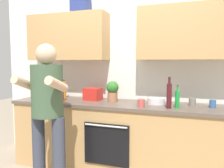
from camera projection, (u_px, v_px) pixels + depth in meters
back_wall_unit at (124, 57)px, 3.14m from camera, size 4.00×0.38×2.50m
counter at (118, 137)px, 2.98m from camera, size 2.84×0.67×0.90m
person_standing at (47, 105)px, 2.48m from camera, size 0.49×0.45×1.61m
bottle_soda at (177, 99)px, 2.60m from camera, size 0.05×0.05×0.26m
bottle_hotsauce at (61, 93)px, 3.10m from camera, size 0.08×0.08×0.24m
bottle_juice at (64, 91)px, 3.37m from camera, size 0.06×0.06×0.26m
bottle_syrup at (41, 89)px, 3.39m from camera, size 0.07×0.07×0.28m
bottle_soy at (45, 89)px, 3.23m from camera, size 0.05×0.05×0.32m
bottle_oil at (45, 89)px, 3.51m from camera, size 0.06×0.06×0.29m
bottle_wine at (169, 95)px, 2.57m from camera, size 0.06×0.06×0.36m
cup_stoneware at (192, 102)px, 2.73m from camera, size 0.08×0.08×0.09m
cup_ceramic at (141, 103)px, 2.66m from camera, size 0.08×0.08×0.09m
cup_tea at (213, 104)px, 2.61m from camera, size 0.07×0.07×0.09m
mixing_bowl at (156, 101)px, 2.86m from camera, size 0.22×0.22×0.07m
potted_herb at (112, 91)px, 3.03m from camera, size 0.16×0.16×0.27m
grocery_bag_crisps at (93, 94)px, 3.16m from camera, size 0.24×0.21×0.17m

